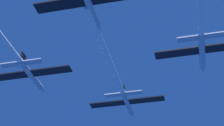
{
  "coord_description": "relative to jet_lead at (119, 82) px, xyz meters",
  "views": [
    {
      "loc": [
        15.83,
        -86.34,
        -46.79
      ],
      "look_at": [
        0.18,
        -18.67,
        -0.37
      ],
      "focal_mm": 59.9,
      "sensor_mm": 36.0,
      "label": 1
    }
  ],
  "objects": [
    {
      "name": "jet_right_wing",
      "position": [
        20.13,
        -18.32,
        -0.12
      ],
      "size": [
        19.97,
        43.77,
        3.31
      ],
      "color": "#B2BAC6"
    },
    {
      "name": "jet_lead",
      "position": [
        0.0,
        0.0,
        0.0
      ],
      "size": [
        19.97,
        47.44,
        3.31
      ],
      "color": "#B2BAC6"
    },
    {
      "name": "jet_left_wing",
      "position": [
        -19.24,
        -20.17,
        -0.18
      ],
      "size": [
        19.97,
        49.57,
        3.31
      ],
      "color": "#B2BAC6"
    }
  ]
}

